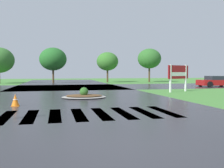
# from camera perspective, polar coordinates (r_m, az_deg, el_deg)

# --- Properties ---
(ground_plane) EXTENTS (120.00, 120.00, 0.10)m
(ground_plane) POSITION_cam_1_polar(r_m,az_deg,el_deg) (5.15, 3.02, -16.72)
(ground_plane) COLOR #478438
(asphalt_roadway) EXTENTS (11.95, 80.00, 0.01)m
(asphalt_roadway) POSITION_cam_1_polar(r_m,az_deg,el_deg) (14.83, -7.44, -3.72)
(asphalt_roadway) COLOR #2B2B30
(asphalt_roadway) RESTS_ON ground
(asphalt_cross_road) EXTENTS (90.00, 10.75, 0.01)m
(asphalt_cross_road) POSITION_cam_1_polar(r_m,az_deg,el_deg) (28.07, -9.88, -0.70)
(asphalt_cross_road) COLOR #2B2B30
(asphalt_cross_road) RESTS_ON ground
(crosswalk_stripes) EXTENTS (6.75, 3.13, 0.01)m
(crosswalk_stripes) POSITION_cam_1_polar(r_m,az_deg,el_deg) (10.11, -4.99, -6.74)
(crosswalk_stripes) COLOR white
(crosswalk_stripes) RESTS_ON ground
(estate_billboard) EXTENTS (2.31, 1.06, 2.27)m
(estate_billboard) POSITION_cam_1_polar(r_m,az_deg,el_deg) (21.87, 14.72, 2.29)
(estate_billboard) COLOR white
(estate_billboard) RESTS_ON ground
(median_island) EXTENTS (2.85, 2.29, 0.68)m
(median_island) POSITION_cam_1_polar(r_m,az_deg,el_deg) (16.40, -6.33, -2.65)
(median_island) COLOR #9E9B93
(median_island) RESTS_ON ground
(car_white_sedan) EXTENTS (4.03, 2.15, 1.22)m
(car_white_sedan) POSITION_cam_1_polar(r_m,az_deg,el_deg) (31.15, 22.33, 0.51)
(car_white_sedan) COLOR maroon
(car_white_sedan) RESTS_ON ground
(traffic_cone) EXTENTS (0.38, 0.38, 0.60)m
(traffic_cone) POSITION_cam_1_polar(r_m,az_deg,el_deg) (13.18, -20.96, -3.46)
(traffic_cone) COLOR orange
(traffic_cone) RESTS_ON ground
(background_treeline) EXTENTS (42.18, 6.04, 5.77)m
(background_treeline) POSITION_cam_1_polar(r_m,az_deg,el_deg) (39.91, -20.20, 5.39)
(background_treeline) COLOR #4C3823
(background_treeline) RESTS_ON ground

